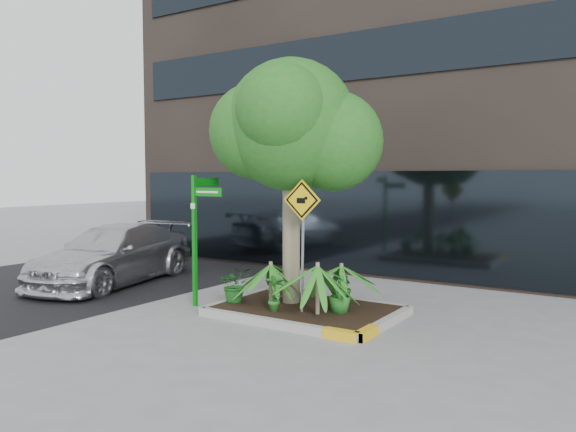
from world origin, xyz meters
The scene contains 15 objects.
ground centered at (0.00, 0.00, 0.00)m, with size 80.00×80.00×0.00m, color gray.
asphalt_road centered at (-6.50, 0.00, 0.01)m, with size 7.00×80.00×0.01m, color black.
building centered at (0.50, 8.50, 7.50)m, with size 18.00×8.00×15.00m, color #2D2621.
planter centered at (0.23, 0.27, 0.10)m, with size 3.35×2.36×0.15m.
tree centered at (-0.24, 0.49, 3.52)m, with size 3.22×2.85×4.83m.
palm_front centered at (0.66, -0.08, 1.01)m, with size 1.03×1.03×1.14m.
palm_left centered at (-0.45, 0.09, 0.91)m, with size 0.92×0.92×1.02m.
palm_back centered at (0.68, 0.78, 0.89)m, with size 0.89×0.89×0.99m.
parked_car centered at (-5.27, 0.43, 0.70)m, with size 1.95×4.80×1.39m, color silver.
shrub_a centered at (-1.15, -0.10, 0.49)m, with size 0.61×0.61×0.68m, color #185619.
shrub_b centered at (0.93, 0.24, 0.50)m, with size 0.40×0.40×0.71m, color #206B20.
shrub_c centered at (-0.08, -0.32, 0.49)m, with size 0.36×0.36×0.68m, color #256F22.
shrub_d centered at (0.72, 0.83, 0.48)m, with size 0.36×0.36×0.66m, color #1D5A1A.
street_sign_post centered at (-1.95, -0.25, 1.60)m, with size 0.77×0.76×2.59m.
cattle_sign centered at (0.33, -0.06, 1.75)m, with size 0.73×0.12×2.36m.
Camera 1 is at (5.48, -8.52, 2.56)m, focal length 35.00 mm.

